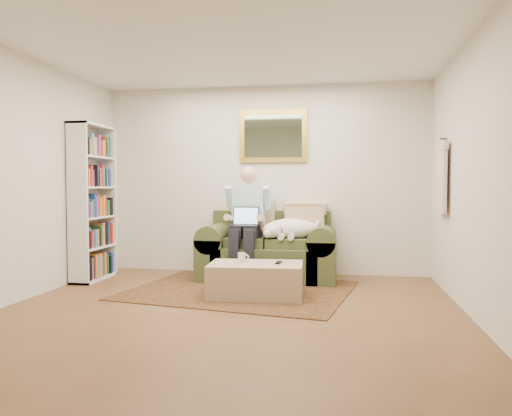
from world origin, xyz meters
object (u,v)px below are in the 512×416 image
(ottoman, at_px, (256,280))
(sofa, at_px, (268,256))
(sleeping_dog, at_px, (292,229))
(seated_man, at_px, (246,223))
(bookshelf, at_px, (93,202))
(coffee_mug, at_px, (242,257))
(laptop, at_px, (245,221))

(ottoman, bearing_deg, sofa, 91.19)
(sleeping_dog, height_order, ottoman, sleeping_dog)
(sofa, relative_size, seated_man, 1.19)
(seated_man, xyz_separation_m, sleeping_dog, (0.58, 0.07, -0.07))
(bookshelf, bearing_deg, seated_man, 7.63)
(seated_man, bearing_deg, coffee_mug, -82.56)
(sofa, distance_m, bookshelf, 2.38)
(seated_man, relative_size, bookshelf, 0.74)
(sleeping_dog, distance_m, bookshelf, 2.59)
(seated_man, height_order, ottoman, seated_man)
(ottoman, bearing_deg, seated_man, 107.31)
(sofa, distance_m, seated_man, 0.53)
(sofa, height_order, coffee_mug, sofa)
(bookshelf, bearing_deg, sofa, 10.77)
(laptop, distance_m, coffee_mug, 0.84)
(sofa, distance_m, sleeping_dog, 0.49)
(seated_man, relative_size, ottoman, 1.46)
(sofa, relative_size, bookshelf, 0.87)
(laptop, xyz_separation_m, sleeping_dog, (0.58, 0.14, -0.10))
(ottoman, distance_m, bookshelf, 2.48)
(sofa, bearing_deg, sleeping_dog, -15.74)
(seated_man, xyz_separation_m, laptop, (0.00, -0.07, 0.04))
(bookshelf, bearing_deg, laptop, 5.69)
(ottoman, height_order, bookshelf, bookshelf)
(sleeping_dog, xyz_separation_m, coffee_mug, (-0.47, -0.89, -0.25))
(sleeping_dog, distance_m, coffee_mug, 1.04)
(laptop, bearing_deg, coffee_mug, -81.90)
(sofa, height_order, ottoman, sofa)
(seated_man, relative_size, sleeping_dog, 2.04)
(sleeping_dog, height_order, bookshelf, bookshelf)
(laptop, distance_m, ottoman, 1.07)
(seated_man, distance_m, coffee_mug, 0.89)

